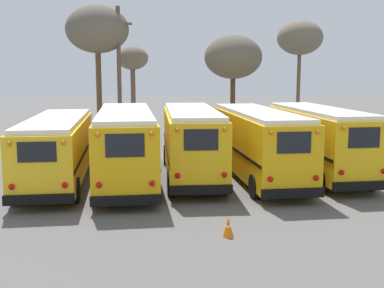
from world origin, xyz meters
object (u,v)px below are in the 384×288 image
at_px(utility_pole, 119,76).
at_px(school_bus_2, 191,140).
at_px(school_bus_4, 318,139).
at_px(bare_tree_1, 97,30).
at_px(traffic_cone, 228,227).
at_px(bare_tree_0, 133,61).
at_px(school_bus_0, 57,147).
at_px(school_bus_1, 126,143).
at_px(bare_tree_3, 300,39).
at_px(bare_tree_2, 233,58).
at_px(school_bus_3, 257,142).

bearing_deg(utility_pole, school_bus_2, -68.31).
relative_size(school_bus_4, bare_tree_1, 1.01).
xyz_separation_m(bare_tree_1, traffic_cone, (5.55, -18.90, -7.46)).
xyz_separation_m(school_bus_2, bare_tree_0, (-3.07, 15.04, 4.07)).
bearing_deg(bare_tree_1, school_bus_0, -95.14).
distance_m(school_bus_4, traffic_cone, 10.44).
bearing_deg(traffic_cone, school_bus_0, 128.66).
height_order(school_bus_1, traffic_cone, school_bus_1).
relative_size(school_bus_2, bare_tree_3, 1.07).
bearing_deg(bare_tree_2, school_bus_1, -121.61).
bearing_deg(utility_pole, traffic_cone, -77.16).
bearing_deg(school_bus_0, bare_tree_1, 84.86).
bearing_deg(school_bus_1, school_bus_0, 176.97).
relative_size(school_bus_0, school_bus_3, 1.01).
bearing_deg(utility_pole, bare_tree_3, 19.34).
bearing_deg(utility_pole, school_bus_1, -85.89).
relative_size(school_bus_3, traffic_cone, 16.69).
bearing_deg(school_bus_3, utility_pole, 124.47).
bearing_deg(school_bus_2, bare_tree_0, 101.53).
xyz_separation_m(school_bus_1, school_bus_2, (3.11, 0.56, 0.01)).
relative_size(school_bus_1, bare_tree_0, 1.53).
relative_size(school_bus_2, bare_tree_1, 1.02).
bearing_deg(bare_tree_1, bare_tree_2, 4.03).
distance_m(bare_tree_0, bare_tree_2, 8.15).
xyz_separation_m(school_bus_3, bare_tree_1, (-8.35, 10.83, 6.00)).
bearing_deg(bare_tree_2, traffic_cone, -100.75).
bearing_deg(bare_tree_2, utility_pole, -170.15).
distance_m(school_bus_1, utility_pole, 10.67).
distance_m(school_bus_2, bare_tree_2, 12.46).
height_order(school_bus_1, school_bus_3, school_bus_1).
relative_size(school_bus_4, utility_pole, 1.02).
xyz_separation_m(school_bus_1, utility_pole, (-0.73, 10.21, 3.01)).
height_order(school_bus_1, school_bus_2, school_bus_1).
height_order(school_bus_2, traffic_cone, school_bus_2).
bearing_deg(bare_tree_2, bare_tree_3, 30.47).
relative_size(school_bus_3, bare_tree_2, 1.35).
bearing_deg(traffic_cone, school_bus_1, 113.14).
height_order(bare_tree_1, bare_tree_3, bare_tree_1).
relative_size(school_bus_0, utility_pole, 1.12).
xyz_separation_m(school_bus_2, bare_tree_1, (-5.24, 10.36, 5.96)).
relative_size(school_bus_3, school_bus_4, 1.08).
distance_m(school_bus_2, bare_tree_3, 18.47).
xyz_separation_m(school_bus_0, bare_tree_2, (10.23, 11.41, 4.39)).
height_order(school_bus_4, bare_tree_3, bare_tree_3).
relative_size(school_bus_3, bare_tree_0, 1.46).
bearing_deg(school_bus_4, school_bus_1, -176.98).
height_order(school_bus_0, school_bus_3, school_bus_3).
height_order(school_bus_0, bare_tree_3, bare_tree_3).
bearing_deg(bare_tree_0, utility_pole, -98.16).
bearing_deg(bare_tree_3, school_bus_1, -130.86).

